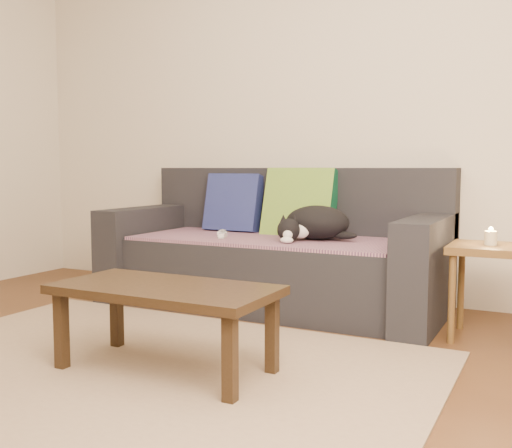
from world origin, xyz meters
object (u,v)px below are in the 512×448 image
cat (315,223)px  side_table (490,262)px  wii_remote_b (223,235)px  wii_remote_a (222,233)px  coffee_table (165,296)px  sofa (276,257)px

cat → side_table: cat is taller
wii_remote_b → side_table: 1.55m
cat → side_table: bearing=-33.0°
wii_remote_a → coffee_table: bearing=177.4°
coffee_table → wii_remote_b: bearing=108.6°
sofa → wii_remote_b: sofa is taller
sofa → cat: sofa is taller
wii_remote_b → coffee_table: (0.39, -1.15, -0.13)m
cat → coffee_table: (-0.17, -1.29, -0.21)m
wii_remote_a → coffee_table: size_ratio=0.16×
sofa → coffee_table: bearing=-84.7°
sofa → side_table: sofa is taller
cat → side_table: 1.02m
cat → wii_remote_a: size_ratio=3.33×
cat → wii_remote_b: 0.58m
wii_remote_a → coffee_table: wii_remote_a is taller
sofa → side_table: size_ratio=4.34×
sofa → coffee_table: sofa is taller
wii_remote_b → coffee_table: bearing=176.8°
wii_remote_a → wii_remote_b: same height
wii_remote_a → side_table: size_ratio=0.31×
wii_remote_a → side_table: side_table is taller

